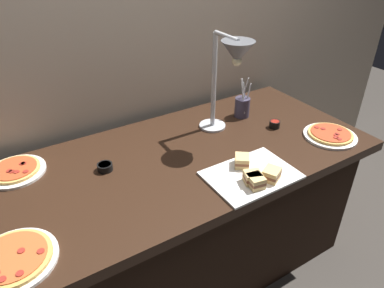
{
  "coord_description": "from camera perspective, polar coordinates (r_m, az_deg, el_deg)",
  "views": [
    {
      "loc": [
        -0.66,
        -1.19,
        1.68
      ],
      "look_at": [
        0.07,
        0.0,
        0.81
      ],
      "focal_mm": 32.9,
      "sensor_mm": 36.0,
      "label": 1
    }
  ],
  "objects": [
    {
      "name": "back_wall",
      "position": [
        1.88,
        -10.44,
        16.56
      ],
      "size": [
        4.4,
        0.04,
        2.4
      ],
      "primitive_type": "cube",
      "color": "#B7A893",
      "rests_on": "ground_plane"
    },
    {
      "name": "sauce_cup_far",
      "position": [
        1.6,
        -13.93,
        -3.6
      ],
      "size": [
        0.07,
        0.07,
        0.03
      ],
      "color": "black",
      "rests_on": "buffet_table"
    },
    {
      "name": "buffet_table",
      "position": [
        1.88,
        -1.95,
        -11.69
      ],
      "size": [
        1.9,
        0.84,
        0.76
      ],
      "color": "black",
      "rests_on": "ground_plane"
    },
    {
      "name": "pizza_plate_raised_stand",
      "position": [
        1.72,
        -26.74,
        -3.85
      ],
      "size": [
        0.25,
        0.25,
        0.03
      ],
      "color": "white",
      "rests_on": "buffet_table"
    },
    {
      "name": "pizza_plate_front",
      "position": [
        1.93,
        21.49,
        1.39
      ],
      "size": [
        0.27,
        0.27,
        0.03
      ],
      "color": "white",
      "rests_on": "buffet_table"
    },
    {
      "name": "ground_plane",
      "position": [
        2.16,
        -1.76,
        -19.1
      ],
      "size": [
        8.0,
        8.0,
        0.0
      ],
      "primitive_type": "plane",
      "color": "#38332D"
    },
    {
      "name": "heat_lamp",
      "position": [
        1.64,
        6.54,
        13.01
      ],
      "size": [
        0.15,
        0.31,
        0.51
      ],
      "color": "#B7BABF",
      "rests_on": "buffet_table"
    },
    {
      "name": "utensil_holder",
      "position": [
        2.0,
        8.15,
        6.05
      ],
      "size": [
        0.08,
        0.08,
        0.23
      ],
      "color": "#383347",
      "rests_on": "buffet_table"
    },
    {
      "name": "sauce_cup_near",
      "position": [
        1.93,
        13.24,
        3.17
      ],
      "size": [
        0.06,
        0.06,
        0.04
      ],
      "color": "black",
      "rests_on": "buffet_table"
    },
    {
      "name": "sandwich_platter",
      "position": [
        1.53,
        9.87,
        -4.83
      ],
      "size": [
        0.38,
        0.27,
        0.06
      ],
      "color": "white",
      "rests_on": "buffet_table"
    },
    {
      "name": "pizza_plate_center",
      "position": [
        1.32,
        -26.98,
        -16.3
      ],
      "size": [
        0.28,
        0.28,
        0.03
      ],
      "color": "white",
      "rests_on": "buffet_table"
    }
  ]
}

